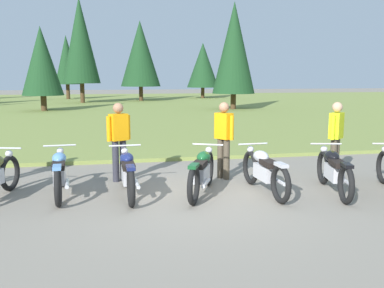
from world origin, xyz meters
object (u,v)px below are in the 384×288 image
Objects in this scene: rider_checking_bike at (224,136)px; motorcycle_black at (334,170)px; motorcycle_sky_blue at (60,173)px; motorcycle_british_green at (202,171)px; rider_in_hivis_vest at (119,137)px; rider_with_back_turned at (336,135)px; motorcycle_navy at (128,173)px; motorcycle_silver at (264,170)px.

motorcycle_black is at bearing -41.00° from rider_checking_bike.
motorcycle_sky_blue is 2.66m from motorcycle_british_green.
rider_with_back_turned is at bearing -7.81° from rider_in_hivis_vest.
rider_in_hivis_vest reaches higher than motorcycle_sky_blue.
rider_checking_bike is at bearing 24.66° from motorcycle_navy.
rider_in_hivis_vest is at bearing 156.33° from motorcycle_black.
motorcycle_navy and motorcycle_black have the same top height.
motorcycle_silver is at bearing -156.55° from rider_with_back_turned.
motorcycle_black is (5.11, -0.82, 0.00)m from motorcycle_sky_blue.
motorcycle_navy is 1.07× the size of motorcycle_british_green.
motorcycle_british_green is 0.93× the size of motorcycle_silver.
motorcycle_british_green is at bearing -123.03° from rider_checking_bike.
motorcycle_british_green is at bearing -41.69° from rider_in_hivis_vest.
rider_checking_bike is at bearing 170.21° from rider_with_back_turned.
motorcycle_sky_blue is 1.07× the size of motorcycle_british_green.
rider_with_back_turned is (0.65, 1.11, 0.51)m from motorcycle_black.
rider_in_hivis_vest is (-0.12, 1.19, 0.51)m from motorcycle_navy.
rider_with_back_turned is (5.77, 0.30, 0.51)m from motorcycle_sky_blue.
motorcycle_silver is at bearing -28.89° from rider_in_hivis_vest.
rider_with_back_turned is (3.14, 0.70, 0.51)m from motorcycle_british_green.
rider_in_hivis_vest is (-4.64, 0.64, 0.00)m from rider_with_back_turned.
motorcycle_british_green is at bearing -167.38° from rider_with_back_turned.
rider_with_back_turned reaches higher than motorcycle_black.
rider_with_back_turned is (4.52, 0.55, 0.51)m from motorcycle_navy.
motorcycle_sky_blue is 1.27m from motorcycle_navy.
motorcycle_black is 1.24× the size of rider_with_back_turned.
motorcycle_silver is 1.33m from motorcycle_black.
rider_in_hivis_vest is (1.13, 0.93, 0.51)m from motorcycle_sky_blue.
motorcycle_british_green is 1.19m from motorcycle_silver.
motorcycle_black is 1.24× the size of rider_checking_bike.
motorcycle_navy is at bearing -84.26° from rider_in_hivis_vest.
motorcycle_british_green is 0.95× the size of motorcycle_black.
motorcycle_sky_blue is 1.00× the size of motorcycle_silver.
rider_with_back_turned reaches higher than motorcycle_silver.
rider_in_hivis_vest reaches higher than motorcycle_silver.
motorcycle_navy and motorcycle_silver have the same top height.
motorcycle_silver is 1.26× the size of rider_in_hivis_vest.
motorcycle_black is 4.38m from rider_in_hivis_vest.
rider_checking_bike reaches higher than motorcycle_black.
rider_with_back_turned is 1.00× the size of rider_in_hivis_vest.
rider_checking_bike is at bearing 56.97° from motorcycle_british_green.
motorcycle_black is 1.39m from rider_with_back_turned.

